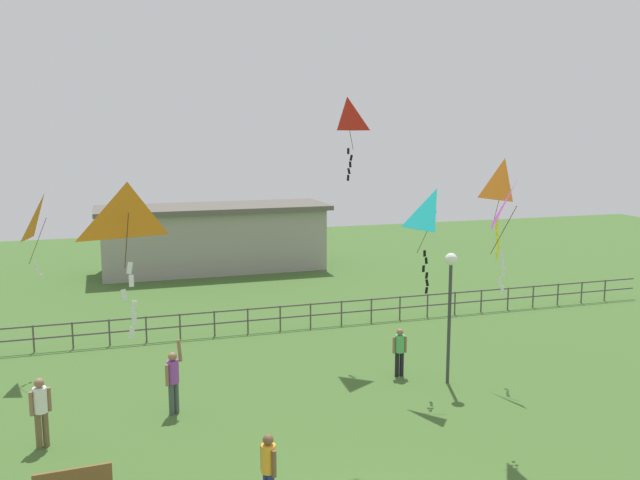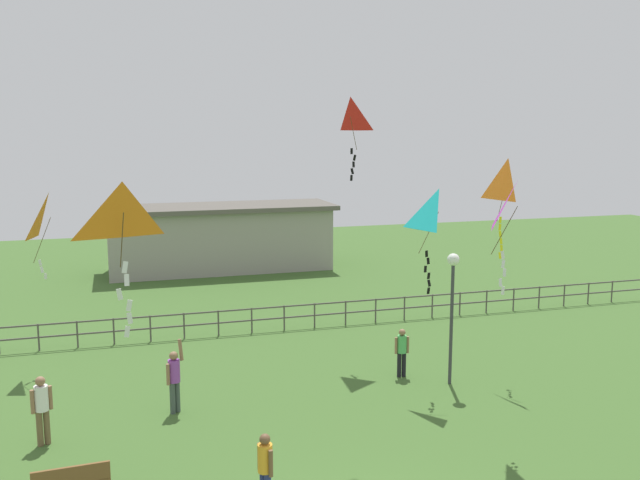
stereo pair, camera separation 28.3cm
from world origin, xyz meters
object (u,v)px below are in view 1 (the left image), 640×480
at_px(lamppost, 450,288).
at_px(kite_5, 46,220).
at_px(person_1, 268,467).
at_px(person_3, 41,408).
at_px(kite_2, 516,209).
at_px(kite_4, 436,215).
at_px(person_0, 400,349).
at_px(person_2, 173,378).
at_px(kite_6, 129,219).
at_px(kite_0, 347,120).
at_px(kite_3, 504,183).

xyz_separation_m(lamppost, kite_5, (-11.25, 4.92, 1.84)).
distance_m(person_1, person_3, 6.24).
relative_size(kite_2, kite_4, 0.94).
bearing_deg(person_0, person_2, -173.69).
bearing_deg(lamppost, kite_5, 156.36).
bearing_deg(kite_6, lamppost, 33.77).
distance_m(person_1, person_2, 5.52).
bearing_deg(kite_4, lamppost, -5.84).
relative_size(lamppost, person_1, 2.47).
xyz_separation_m(person_0, kite_0, (-0.75, 2.75, 6.93)).
relative_size(lamppost, person_2, 1.98).
height_order(person_3, kite_4, kite_4).
distance_m(person_0, person_3, 10.22).
bearing_deg(person_3, person_2, 17.97).
distance_m(kite_4, kite_6, 10.71).
distance_m(lamppost, kite_6, 11.49).
distance_m(person_1, kite_4, 9.11).
height_order(lamppost, person_2, lamppost).
relative_size(person_1, kite_6, 0.61).
bearing_deg(person_3, person_0, 10.11).
xyz_separation_m(person_3, kite_2, (10.93, -2.73, 4.63)).
xyz_separation_m(kite_4, kite_6, (-8.68, -6.20, 0.99)).
bearing_deg(person_1, person_2, 103.63).
height_order(person_0, person_2, person_2).
bearing_deg(kite_2, person_3, 165.98).
bearing_deg(kite_2, lamppost, 85.58).
height_order(person_2, kite_4, kite_4).
height_order(person_0, kite_4, kite_4).
distance_m(person_2, person_3, 3.35).
distance_m(person_0, person_2, 6.92).
bearing_deg(kite_2, kite_0, 102.54).
height_order(kite_0, kite_4, kite_0).
xyz_separation_m(lamppost, person_3, (-11.20, -0.84, -1.92)).
relative_size(kite_0, kite_4, 0.90).
bearing_deg(kite_5, person_2, -55.60).
bearing_deg(kite_6, kite_4, 35.51).
xyz_separation_m(kite_3, kite_4, (-2.53, -0.54, -0.83)).
xyz_separation_m(kite_3, kite_5, (-13.28, 4.34, -1.14)).
relative_size(kite_5, kite_6, 1.02).
relative_size(person_2, kite_4, 0.68).
distance_m(person_0, kite_4, 4.34).
bearing_deg(kite_0, kite_4, -69.23).
distance_m(person_0, person_1, 8.28).
distance_m(person_1, kite_6, 5.78).
distance_m(person_0, kite_0, 7.49).
bearing_deg(kite_4, person_3, -175.26).
bearing_deg(person_2, person_3, -162.03).
bearing_deg(kite_0, kite_6, -126.55).
bearing_deg(person_2, kite_4, -1.11).
height_order(lamppost, kite_4, kite_4).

